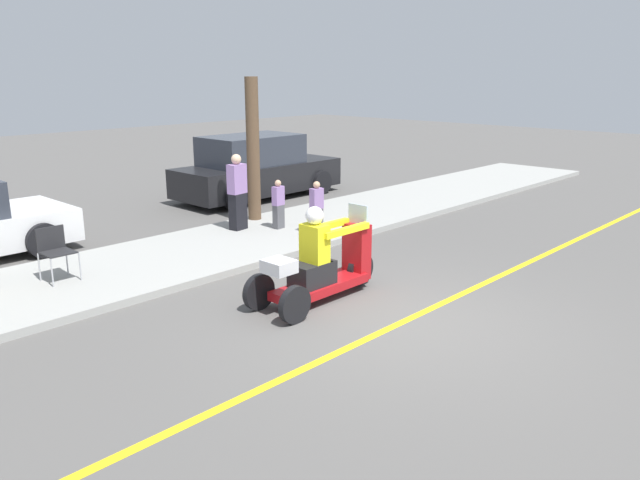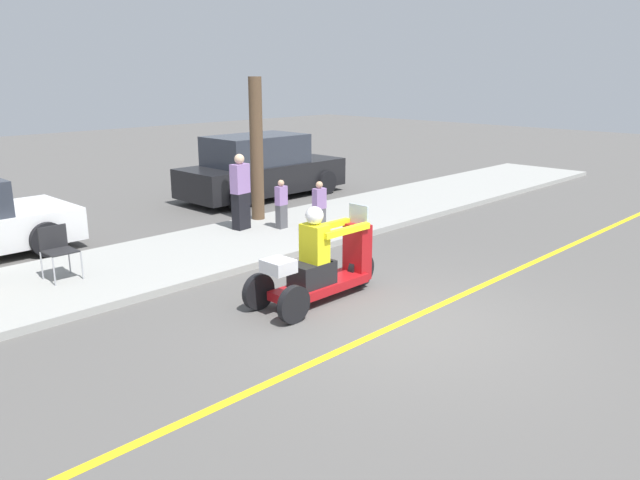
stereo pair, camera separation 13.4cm
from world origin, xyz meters
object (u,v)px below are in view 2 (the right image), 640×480
folding_chair_set_back (57,247)px  parked_car_lot_left (261,169)px  motorcycle_trike (321,267)px  spectator_by_tree (240,193)px  spectator_end_of_line (281,205)px  spectator_with_child (319,209)px  tree_trunk (257,150)px

folding_chair_set_back → parked_car_lot_left: (6.83, 3.15, 0.15)m
motorcycle_trike → spectator_by_tree: (1.58, 3.83, 0.36)m
spectator_end_of_line → parked_car_lot_left: 3.93m
spectator_with_child → spectator_by_tree: (-0.84, 1.43, 0.23)m
spectator_end_of_line → spectator_with_child: bearing=-76.6°
folding_chair_set_back → spectator_by_tree: bearing=6.4°
motorcycle_trike → spectator_by_tree: size_ratio=1.50×
folding_chair_set_back → parked_car_lot_left: 7.52m
spectator_with_child → folding_chair_set_back: size_ratio=1.29×
motorcycle_trike → spectator_end_of_line: motorcycle_trike is taller
spectator_end_of_line → folding_chair_set_back: (-4.61, 0.10, 0.02)m
spectator_end_of_line → parked_car_lot_left: size_ratio=0.22×
spectator_end_of_line → folding_chair_set_back: spectator_end_of_line is taller
spectator_by_tree → tree_trunk: size_ratio=0.51×
motorcycle_trike → folding_chair_set_back: bearing=125.4°
spectator_by_tree → folding_chair_set_back: size_ratio=1.88×
spectator_by_tree → tree_trunk: tree_trunk is taller
spectator_with_child → parked_car_lot_left: bearing=64.0°
spectator_end_of_line → spectator_by_tree: spectator_by_tree is taller
spectator_by_tree → motorcycle_trike: bearing=-112.4°
motorcycle_trike → parked_car_lot_left: parked_car_lot_left is taller
spectator_end_of_line → tree_trunk: size_ratio=0.33×
spectator_with_child → folding_chair_set_back: 4.92m
folding_chair_set_back → parked_car_lot_left: bearing=24.7°
spectator_end_of_line → tree_trunk: tree_trunk is taller
spectator_end_of_line → spectator_by_tree: size_ratio=0.65×
spectator_with_child → parked_car_lot_left: (2.01, 4.13, 0.14)m
motorcycle_trike → folding_chair_set_back: 4.15m
spectator_with_child → spectator_by_tree: 1.67m
motorcycle_trike → tree_trunk: size_ratio=0.76×
motorcycle_trike → parked_car_lot_left: (4.42, 6.53, 0.27)m
spectator_end_of_line → spectator_with_child: (0.21, -0.89, 0.02)m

